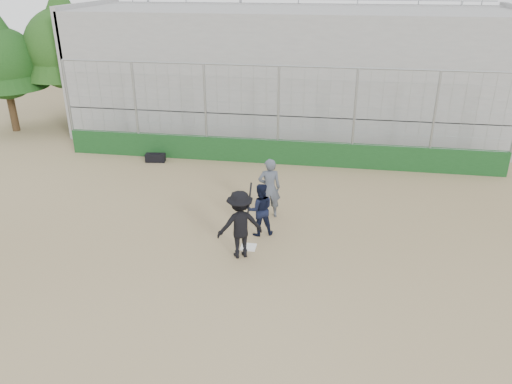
# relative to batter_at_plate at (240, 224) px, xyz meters

# --- Properties ---
(ground) EXTENTS (90.00, 90.00, 0.00)m
(ground) POSITION_rel_batter_at_plate_xyz_m (0.15, 0.47, -0.99)
(ground) COLOR brown
(ground) RESTS_ON ground
(home_plate) EXTENTS (0.44, 0.44, 0.02)m
(home_plate) POSITION_rel_batter_at_plate_xyz_m (0.15, 0.47, -0.98)
(home_plate) COLOR white
(home_plate) RESTS_ON ground
(backstop) EXTENTS (18.10, 0.25, 4.04)m
(backstop) POSITION_rel_batter_at_plate_xyz_m (0.15, 7.47, -0.03)
(backstop) COLOR #123A16
(backstop) RESTS_ON ground
(bleachers) EXTENTS (20.25, 6.70, 6.98)m
(bleachers) POSITION_rel_batter_at_plate_xyz_m (0.15, 12.42, 1.93)
(bleachers) COLOR gray
(bleachers) RESTS_ON ground
(tree_left) EXTENTS (4.48, 4.48, 7.00)m
(tree_left) POSITION_rel_batter_at_plate_xyz_m (-10.85, 11.47, 3.40)
(tree_left) COLOR #372614
(tree_left) RESTS_ON ground
(tree_right) EXTENTS (3.84, 3.84, 6.00)m
(tree_right) POSITION_rel_batter_at_plate_xyz_m (-13.35, 9.97, 2.77)
(tree_right) COLOR #322212
(tree_right) RESTS_ON ground
(batter_at_plate) EXTENTS (1.47, 1.20, 2.10)m
(batter_at_plate) POSITION_rel_batter_at_plate_xyz_m (0.00, 0.00, 0.00)
(batter_at_plate) COLOR black
(batter_at_plate) RESTS_ON ground
(catcher_crouched) EXTENTS (0.99, 0.88, 1.14)m
(catcher_crouched) POSITION_rel_batter_at_plate_xyz_m (0.37, 1.28, -0.42)
(catcher_crouched) COLOR black
(catcher_crouched) RESTS_ON ground
(umpire) EXTENTS (0.82, 0.64, 1.80)m
(umpire) POSITION_rel_batter_at_plate_xyz_m (0.47, 2.56, -0.09)
(umpire) COLOR #444A56
(umpire) RESTS_ON ground
(equipment_bag) EXTENTS (0.85, 0.44, 0.39)m
(equipment_bag) POSITION_rel_batter_at_plate_xyz_m (-4.93, 6.82, -0.81)
(equipment_bag) COLOR black
(equipment_bag) RESTS_ON ground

